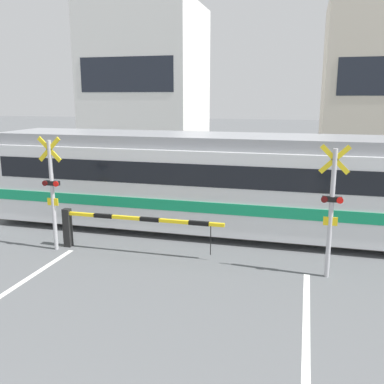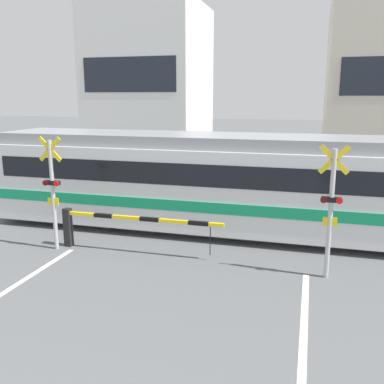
{
  "view_description": "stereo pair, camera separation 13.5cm",
  "coord_description": "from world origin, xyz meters",
  "px_view_note": "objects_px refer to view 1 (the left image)",
  "views": [
    {
      "loc": [
        2.97,
        -1.28,
        4.19
      ],
      "look_at": [
        0.0,
        9.89,
        1.6
      ],
      "focal_mm": 40.0,
      "sensor_mm": 36.0,
      "label": 1
    },
    {
      "loc": [
        3.1,
        -1.24,
        4.19
      ],
      "look_at": [
        0.0,
        9.89,
        1.6
      ],
      "focal_mm": 40.0,
      "sensor_mm": 36.0,
      "label": 2
    }
  ],
  "objects_px": {
    "crossing_signal_left": "(52,189)",
    "pedestrian": "(239,168)",
    "crossing_barrier_far": "(280,189)",
    "crossing_signal_right": "(331,206)",
    "commuter_train": "(320,185)",
    "crossing_barrier_near": "(109,223)"
  },
  "relations": [
    {
      "from": "commuter_train",
      "to": "crossing_barrier_far",
      "type": "relative_size",
      "value": 4.46
    },
    {
      "from": "commuter_train",
      "to": "pedestrian",
      "type": "xyz_separation_m",
      "value": [
        -3.26,
        5.88,
        -0.59
      ]
    },
    {
      "from": "crossing_barrier_near",
      "to": "crossing_signal_left",
      "type": "bearing_deg",
      "value": -168.23
    },
    {
      "from": "commuter_train",
      "to": "crossing_signal_left",
      "type": "bearing_deg",
      "value": -157.76
    },
    {
      "from": "commuter_train",
      "to": "crossing_signal_right",
      "type": "relative_size",
      "value": 6.53
    },
    {
      "from": "crossing_signal_right",
      "to": "commuter_train",
      "type": "bearing_deg",
      "value": 93.7
    },
    {
      "from": "crossing_barrier_far",
      "to": "crossing_signal_right",
      "type": "relative_size",
      "value": 1.46
    },
    {
      "from": "commuter_train",
      "to": "pedestrian",
      "type": "distance_m",
      "value": 6.75
    },
    {
      "from": "pedestrian",
      "to": "crossing_barrier_near",
      "type": "bearing_deg",
      "value": -105.27
    },
    {
      "from": "crossing_barrier_near",
      "to": "pedestrian",
      "type": "relative_size",
      "value": 2.56
    },
    {
      "from": "crossing_signal_right",
      "to": "crossing_barrier_near",
      "type": "bearing_deg",
      "value": 176.9
    },
    {
      "from": "crossing_signal_right",
      "to": "pedestrian",
      "type": "distance_m",
      "value": 9.44
    },
    {
      "from": "crossing_signal_left",
      "to": "commuter_train",
      "type": "bearing_deg",
      "value": 22.24
    },
    {
      "from": "crossing_barrier_far",
      "to": "crossing_signal_left",
      "type": "height_order",
      "value": "crossing_signal_left"
    },
    {
      "from": "commuter_train",
      "to": "pedestrian",
      "type": "height_order",
      "value": "commuter_train"
    },
    {
      "from": "crossing_barrier_near",
      "to": "crossing_signal_right",
      "type": "relative_size",
      "value": 1.46
    },
    {
      "from": "commuter_train",
      "to": "crossing_signal_right",
      "type": "bearing_deg",
      "value": -86.3
    },
    {
      "from": "crossing_barrier_near",
      "to": "crossing_barrier_far",
      "type": "bearing_deg",
      "value": 52.9
    },
    {
      "from": "crossing_signal_left",
      "to": "crossing_signal_right",
      "type": "xyz_separation_m",
      "value": [
        7.25,
        0.0,
        0.0
      ]
    },
    {
      "from": "crossing_signal_left",
      "to": "pedestrian",
      "type": "height_order",
      "value": "crossing_signal_left"
    },
    {
      "from": "crossing_barrier_far",
      "to": "pedestrian",
      "type": "bearing_deg",
      "value": 124.66
    },
    {
      "from": "pedestrian",
      "to": "crossing_barrier_far",
      "type": "bearing_deg",
      "value": -55.34
    }
  ]
}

